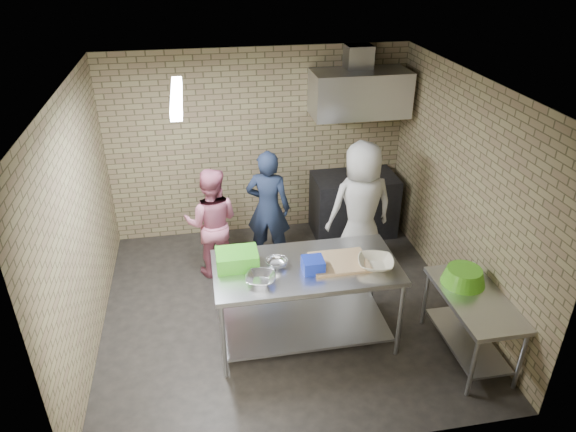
# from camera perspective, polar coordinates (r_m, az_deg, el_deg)

# --- Properties ---
(floor) EXTENTS (4.20, 4.20, 0.00)m
(floor) POSITION_cam_1_polar(r_m,az_deg,el_deg) (6.41, -0.57, -10.00)
(floor) COLOR black
(floor) RESTS_ON ground
(ceiling) EXTENTS (4.20, 4.20, 0.00)m
(ceiling) POSITION_cam_1_polar(r_m,az_deg,el_deg) (5.17, -0.72, 14.08)
(ceiling) COLOR black
(ceiling) RESTS_ON ground
(back_wall) EXTENTS (4.20, 0.06, 2.70)m
(back_wall) POSITION_cam_1_polar(r_m,az_deg,el_deg) (7.47, -3.25, 7.79)
(back_wall) COLOR #94885C
(back_wall) RESTS_ON ground
(front_wall) EXTENTS (4.20, 0.06, 2.70)m
(front_wall) POSITION_cam_1_polar(r_m,az_deg,el_deg) (4.04, 4.28, -12.40)
(front_wall) COLOR #94885C
(front_wall) RESTS_ON ground
(left_wall) EXTENTS (0.06, 4.00, 2.70)m
(left_wall) POSITION_cam_1_polar(r_m,az_deg,el_deg) (5.74, -21.76, -1.06)
(left_wall) COLOR #94885C
(left_wall) RESTS_ON ground
(right_wall) EXTENTS (0.06, 4.00, 2.70)m
(right_wall) POSITION_cam_1_polar(r_m,az_deg,el_deg) (6.32, 18.49, 2.29)
(right_wall) COLOR #94885C
(right_wall) RESTS_ON ground
(prep_table) EXTENTS (1.92, 0.96, 0.96)m
(prep_table) POSITION_cam_1_polar(r_m,az_deg,el_deg) (5.71, 1.90, -9.45)
(prep_table) COLOR silver
(prep_table) RESTS_ON floor
(side_counter) EXTENTS (0.60, 1.20, 0.75)m
(side_counter) POSITION_cam_1_polar(r_m,az_deg,el_deg) (5.90, 19.23, -11.22)
(side_counter) COLOR silver
(side_counter) RESTS_ON floor
(stove) EXTENTS (1.20, 0.70, 0.90)m
(stove) POSITION_cam_1_polar(r_m,az_deg,el_deg) (7.79, 7.16, 1.27)
(stove) COLOR black
(stove) RESTS_ON floor
(range_hood) EXTENTS (1.30, 0.60, 0.60)m
(range_hood) POSITION_cam_1_polar(r_m,az_deg,el_deg) (7.24, 7.84, 13.14)
(range_hood) COLOR silver
(range_hood) RESTS_ON back_wall
(hood_duct) EXTENTS (0.35, 0.30, 0.30)m
(hood_duct) POSITION_cam_1_polar(r_m,az_deg,el_deg) (7.28, 7.72, 16.87)
(hood_duct) COLOR #A5A8AD
(hood_duct) RESTS_ON back_wall
(wall_shelf) EXTENTS (0.80, 0.20, 0.04)m
(wall_shelf) POSITION_cam_1_polar(r_m,az_deg,el_deg) (7.56, 9.54, 12.25)
(wall_shelf) COLOR #3F2B19
(wall_shelf) RESTS_ON back_wall
(fluorescent_fixture) EXTENTS (0.10, 1.25, 0.08)m
(fluorescent_fixture) POSITION_cam_1_polar(r_m,az_deg,el_deg) (5.13, -12.08, 12.64)
(fluorescent_fixture) COLOR white
(fluorescent_fixture) RESTS_ON ceiling
(green_crate) EXTENTS (0.43, 0.32, 0.17)m
(green_crate) POSITION_cam_1_polar(r_m,az_deg,el_deg) (5.39, -5.59, -4.71)
(green_crate) COLOR #33981C
(green_crate) RESTS_ON prep_table
(blue_tub) EXTENTS (0.21, 0.21, 0.14)m
(blue_tub) POSITION_cam_1_polar(r_m,az_deg,el_deg) (5.31, 2.75, -5.36)
(blue_tub) COLOR #162CA8
(blue_tub) RESTS_ON prep_table
(cutting_board) EXTENTS (0.59, 0.45, 0.03)m
(cutting_board) POSITION_cam_1_polar(r_m,az_deg,el_deg) (5.47, 5.63, -5.03)
(cutting_board) COLOR tan
(cutting_board) RESTS_ON prep_table
(mixing_bowl_a) EXTENTS (0.37, 0.37, 0.07)m
(mixing_bowl_a) POSITION_cam_1_polar(r_m,az_deg,el_deg) (5.17, -3.01, -6.87)
(mixing_bowl_a) COLOR silver
(mixing_bowl_a) RESTS_ON prep_table
(mixing_bowl_b) EXTENTS (0.28, 0.28, 0.07)m
(mixing_bowl_b) POSITION_cam_1_polar(r_m,az_deg,el_deg) (5.40, -1.25, -5.15)
(mixing_bowl_b) COLOR silver
(mixing_bowl_b) RESTS_ON prep_table
(ceramic_bowl) EXTENTS (0.45, 0.45, 0.09)m
(ceramic_bowl) POSITION_cam_1_polar(r_m,az_deg,el_deg) (5.45, 9.57, -5.11)
(ceramic_bowl) COLOR beige
(ceramic_bowl) RESTS_ON prep_table
(green_basin) EXTENTS (0.46, 0.46, 0.17)m
(green_basin) POSITION_cam_1_polar(r_m,az_deg,el_deg) (5.79, 18.65, -6.22)
(green_basin) COLOR #59C626
(green_basin) RESTS_ON side_counter
(bottle_green) EXTENTS (0.06, 0.06, 0.15)m
(bottle_green) POSITION_cam_1_polar(r_m,az_deg,el_deg) (7.58, 10.69, 12.95)
(bottle_green) COLOR green
(bottle_green) RESTS_ON wall_shelf
(man_navy) EXTENTS (0.68, 0.55, 1.61)m
(man_navy) POSITION_cam_1_polar(r_m,az_deg,el_deg) (6.87, -2.18, 0.87)
(man_navy) COLOR black
(man_navy) RESTS_ON floor
(woman_pink) EXTENTS (0.81, 0.68, 1.49)m
(woman_pink) POSITION_cam_1_polar(r_m,az_deg,el_deg) (6.71, -8.30, -0.76)
(woman_pink) COLOR #CB6B87
(woman_pink) RESTS_ON floor
(woman_white) EXTENTS (0.92, 0.64, 1.77)m
(woman_white) POSITION_cam_1_polar(r_m,az_deg,el_deg) (6.75, 7.95, 0.87)
(woman_white) COLOR silver
(woman_white) RESTS_ON floor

